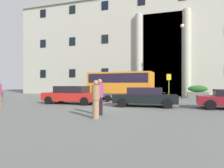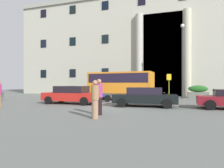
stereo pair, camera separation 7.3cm
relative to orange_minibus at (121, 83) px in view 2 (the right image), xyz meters
The scene contains 14 objects.
ground_plane 5.84m from the orange_minibus, 79.88° to the right, with size 80.00×64.00×0.12m, color #5D625D.
office_building_facade 13.28m from the orange_minibus, 85.24° to the left, with size 39.30×9.75×14.62m.
orange_minibus is the anchor object (origin of this frame).
bus_stop_sign 4.94m from the orange_minibus, 22.54° to the left, with size 0.44×0.08×2.58m.
hedge_planter_entrance_right 9.95m from the orange_minibus, 147.25° to the left, with size 1.82×0.94×1.33m.
hedge_planter_far_west 9.42m from the orange_minibus, 34.70° to the left, with size 2.18×0.77×1.41m.
white_taxi_kerbside 5.70m from the orange_minibus, 58.02° to the right, with size 4.45×2.24×1.34m.
parked_compact_extra 5.52m from the orange_minibus, 121.63° to the right, with size 4.51×2.02×1.41m.
motorcycle_near_kerb 4.52m from the orange_minibus, 34.56° to the right, with size 2.01×0.72×0.89m.
motorcycle_far_end 3.06m from the orange_minibus, 118.93° to the right, with size 2.07×0.66×0.89m.
scooter_by_planter 6.32m from the orange_minibus, 156.61° to the right, with size 1.90×0.75×0.89m.
pedestrian_man_crossing 10.29m from the orange_minibus, 81.95° to the right, with size 0.36×0.36×1.76m.
pedestrian_child_trailing 9.26m from the orange_minibus, 82.26° to the right, with size 0.36×0.36×1.84m.
lamppost_plaza_centre 7.52m from the orange_minibus, 30.40° to the left, with size 0.40×0.40×8.03m.
Camera 2 is at (3.75, -12.63, 1.58)m, focal length 30.32 mm.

